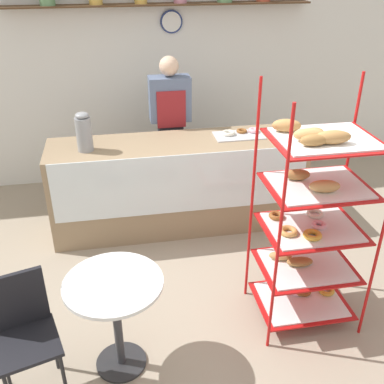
{
  "coord_description": "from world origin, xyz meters",
  "views": [
    {
      "loc": [
        -0.59,
        -2.85,
        2.61
      ],
      "look_at": [
        0.0,
        0.43,
        0.8
      ],
      "focal_mm": 42.0,
      "sensor_mm": 36.0,
      "label": 1
    }
  ],
  "objects_px": {
    "cafe_table": "(115,304)",
    "cafe_chair": "(23,326)",
    "pastry_rack": "(310,218)",
    "person_worker": "(170,127)",
    "coffee_carafe": "(84,132)",
    "donut_tray_counter": "(239,134)"
  },
  "relations": [
    {
      "from": "cafe_table",
      "to": "cafe_chair",
      "type": "xyz_separation_m",
      "value": [
        -0.57,
        -0.08,
        -0.01
      ]
    },
    {
      "from": "pastry_rack",
      "to": "cafe_chair",
      "type": "xyz_separation_m",
      "value": [
        -2.0,
        -0.34,
        -0.36
      ]
    },
    {
      "from": "cafe_chair",
      "to": "person_worker",
      "type": "bearing_deg",
      "value": 45.59
    },
    {
      "from": "cafe_chair",
      "to": "coffee_carafe",
      "type": "xyz_separation_m",
      "value": [
        0.39,
        1.79,
        0.58
      ]
    },
    {
      "from": "pastry_rack",
      "to": "cafe_table",
      "type": "relative_size",
      "value": 2.52
    },
    {
      "from": "person_worker",
      "to": "cafe_table",
      "type": "bearing_deg",
      "value": -106.73
    },
    {
      "from": "donut_tray_counter",
      "to": "person_worker",
      "type": "bearing_deg",
      "value": 143.85
    },
    {
      "from": "cafe_table",
      "to": "donut_tray_counter",
      "type": "xyz_separation_m",
      "value": [
        1.33,
        1.83,
        0.41
      ]
    },
    {
      "from": "donut_tray_counter",
      "to": "cafe_chair",
      "type": "bearing_deg",
      "value": -134.92
    },
    {
      "from": "pastry_rack",
      "to": "cafe_table",
      "type": "distance_m",
      "value": 1.49
    },
    {
      "from": "cafe_table",
      "to": "coffee_carafe",
      "type": "relative_size",
      "value": 2.0
    },
    {
      "from": "person_worker",
      "to": "donut_tray_counter",
      "type": "xyz_separation_m",
      "value": [
        0.64,
        -0.47,
        0.06
      ]
    },
    {
      "from": "person_worker",
      "to": "donut_tray_counter",
      "type": "bearing_deg",
      "value": -36.15
    },
    {
      "from": "pastry_rack",
      "to": "cafe_table",
      "type": "height_order",
      "value": "pastry_rack"
    },
    {
      "from": "cafe_table",
      "to": "donut_tray_counter",
      "type": "height_order",
      "value": "donut_tray_counter"
    },
    {
      "from": "pastry_rack",
      "to": "donut_tray_counter",
      "type": "bearing_deg",
      "value": 93.58
    },
    {
      "from": "cafe_chair",
      "to": "coffee_carafe",
      "type": "relative_size",
      "value": 2.38
    },
    {
      "from": "cafe_table",
      "to": "coffee_carafe",
      "type": "distance_m",
      "value": 1.81
    },
    {
      "from": "person_worker",
      "to": "cafe_table",
      "type": "relative_size",
      "value": 2.24
    },
    {
      "from": "coffee_carafe",
      "to": "cafe_chair",
      "type": "bearing_deg",
      "value": -102.14
    },
    {
      "from": "coffee_carafe",
      "to": "donut_tray_counter",
      "type": "distance_m",
      "value": 1.53
    },
    {
      "from": "cafe_table",
      "to": "pastry_rack",
      "type": "bearing_deg",
      "value": 10.37
    }
  ]
}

